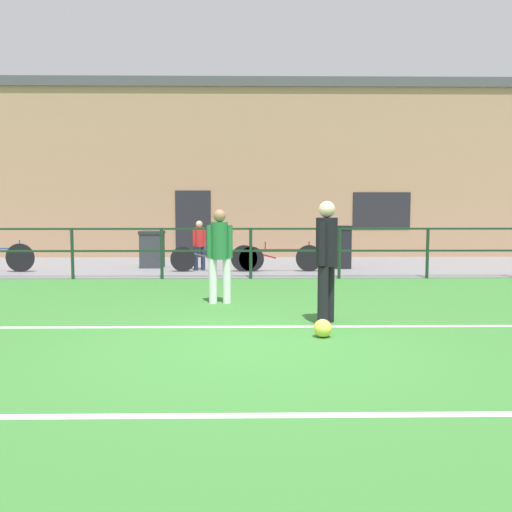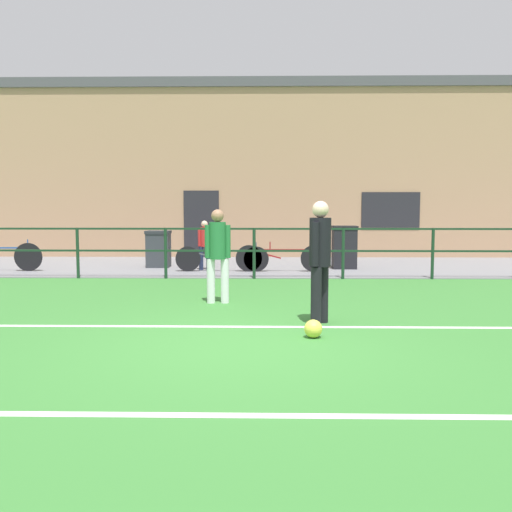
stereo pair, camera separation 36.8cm
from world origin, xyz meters
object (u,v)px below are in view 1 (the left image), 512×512
(trash_bin_0, at_px, (152,249))
(bicycle_parked_2, at_px, (276,258))
(player_goalkeeper, at_px, (326,254))
(soccer_ball_match, at_px, (323,328))
(trash_bin_1, at_px, (338,247))
(player_striker, at_px, (220,250))
(spectator_child, at_px, (199,242))
(bicycle_parked_0, at_px, (217,258))

(trash_bin_0, bearing_deg, bicycle_parked_2, -16.15)
(trash_bin_0, bearing_deg, player_goalkeeper, -62.58)
(soccer_ball_match, bearing_deg, bicycle_parked_2, 91.96)
(player_goalkeeper, distance_m, bicycle_parked_2, 6.06)
(soccer_ball_match, bearing_deg, trash_bin_0, 113.92)
(player_goalkeeper, distance_m, soccer_ball_match, 1.21)
(soccer_ball_match, bearing_deg, trash_bin_1, 79.41)
(player_goalkeeper, height_order, trash_bin_0, player_goalkeeper)
(bicycle_parked_2, distance_m, trash_bin_0, 3.35)
(trash_bin_0, bearing_deg, player_striker, -68.98)
(player_goalkeeper, relative_size, trash_bin_1, 1.57)
(player_striker, relative_size, spectator_child, 1.28)
(spectator_child, height_order, bicycle_parked_2, spectator_child)
(spectator_child, distance_m, trash_bin_1, 3.60)
(player_goalkeeper, xyz_separation_m, bicycle_parked_0, (-1.86, 6.01, -0.63))
(player_striker, bearing_deg, bicycle_parked_0, -90.15)
(player_striker, xyz_separation_m, spectator_child, (-0.74, 4.68, -0.18))
(spectator_child, bearing_deg, bicycle_parked_0, 125.08)
(spectator_child, xyz_separation_m, bicycle_parked_2, (1.93, -0.33, -0.37))
(bicycle_parked_2, bearing_deg, spectator_child, 170.22)
(bicycle_parked_0, relative_size, bicycle_parked_2, 1.02)
(player_goalkeeper, relative_size, bicycle_parked_0, 0.75)
(trash_bin_1, bearing_deg, player_goalkeeper, -100.59)
(player_goalkeeper, bearing_deg, player_striker, -108.87)
(bicycle_parked_2, bearing_deg, player_striker, -105.24)
(spectator_child, bearing_deg, player_goalkeeper, 91.02)
(player_goalkeeper, height_order, soccer_ball_match, player_goalkeeper)
(player_striker, bearing_deg, trash_bin_1, -123.03)
(player_goalkeeper, relative_size, trash_bin_0, 1.79)
(spectator_child, relative_size, trash_bin_0, 1.29)
(spectator_child, bearing_deg, bicycle_parked_2, 151.21)
(player_goalkeeper, relative_size, bicycle_parked_2, 0.76)
(soccer_ball_match, xyz_separation_m, trash_bin_1, (1.41, 7.57, 0.46))
(player_striker, height_order, soccer_ball_match, player_striker)
(spectator_child, distance_m, trash_bin_0, 1.44)
(soccer_ball_match, distance_m, bicycle_parked_2, 6.85)
(player_striker, distance_m, bicycle_parked_0, 4.39)
(trash_bin_0, height_order, trash_bin_1, trash_bin_1)
(soccer_ball_match, height_order, trash_bin_0, trash_bin_0)
(player_striker, height_order, trash_bin_1, player_striker)
(player_goalkeeper, relative_size, soccer_ball_match, 7.48)
(player_striker, distance_m, soccer_ball_match, 2.97)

